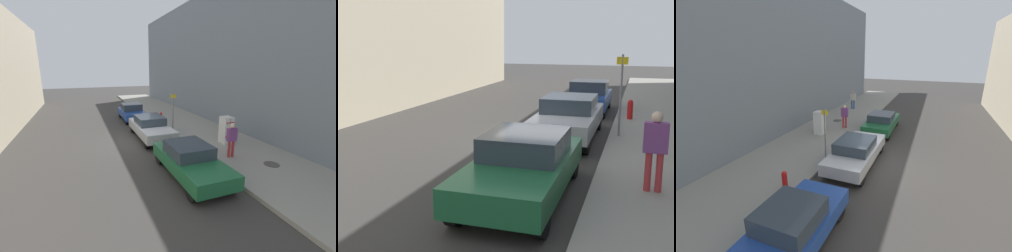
% 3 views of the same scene
% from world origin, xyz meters
% --- Properties ---
extents(ground_plane, '(80.00, 80.00, 0.00)m').
position_xyz_m(ground_plane, '(0.00, 0.00, 0.00)').
color(ground_plane, '#383533').
extents(sidewalk_slab, '(4.51, 44.00, 0.17)m').
position_xyz_m(sidewalk_slab, '(-4.47, 0.00, 0.08)').
color(sidewalk_slab, gray).
rests_on(sidewalk_slab, ground).
extents(building_facade_near, '(1.78, 39.60, 10.23)m').
position_xyz_m(building_facade_near, '(-7.61, 0.00, 5.12)').
color(building_facade_near, slate).
rests_on(building_facade_near, ground).
extents(discarded_refrigerator, '(0.61, 0.67, 1.56)m').
position_xyz_m(discarded_refrigerator, '(-4.54, 2.69, 0.95)').
color(discarded_refrigerator, white).
rests_on(discarded_refrigerator, sidewalk_slab).
extents(manhole_cover, '(0.70, 0.70, 0.02)m').
position_xyz_m(manhole_cover, '(-4.70, 6.02, 0.17)').
color(manhole_cover, '#47443F').
rests_on(manhole_cover, sidewalk_slab).
extents(street_sign_post, '(0.36, 0.07, 2.65)m').
position_xyz_m(street_sign_post, '(-2.52, -0.49, 1.64)').
color(street_sign_post, slate).
rests_on(street_sign_post, sidewalk_slab).
extents(fire_hydrant, '(0.22, 0.22, 0.77)m').
position_xyz_m(fire_hydrant, '(-2.77, -3.66, 0.56)').
color(fire_hydrant, red).
rests_on(fire_hydrant, sidewalk_slab).
extents(pedestrian_walking_far, '(0.50, 0.23, 1.74)m').
position_xyz_m(pedestrian_walking_far, '(-4.96, 10.43, 1.18)').
color(pedestrian_walking_far, '#2D5193').
rests_on(pedestrian_walking_far, sidewalk_slab).
extents(pedestrian_standing_near, '(0.49, 0.23, 1.70)m').
position_xyz_m(pedestrian_standing_near, '(-3.49, 4.58, 1.15)').
color(pedestrian_standing_near, '#B73338').
rests_on(pedestrian_standing_near, sidewalk_slab).
extents(parked_hatchback_blue, '(1.79, 3.97, 1.42)m').
position_xyz_m(parked_hatchback_blue, '(-0.88, -5.76, 0.72)').
color(parked_hatchback_blue, '#23479E').
rests_on(parked_hatchback_blue, ground).
extents(parked_sedan_silver, '(1.88, 4.76, 1.42)m').
position_xyz_m(parked_sedan_silver, '(-0.88, -0.29, 0.75)').
color(parked_sedan_silver, silver).
rests_on(parked_sedan_silver, ground).
extents(parked_sedan_green, '(1.84, 4.50, 1.38)m').
position_xyz_m(parked_sedan_green, '(-0.88, 5.31, 0.71)').
color(parked_sedan_green, '#1E6038').
rests_on(parked_sedan_green, ground).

